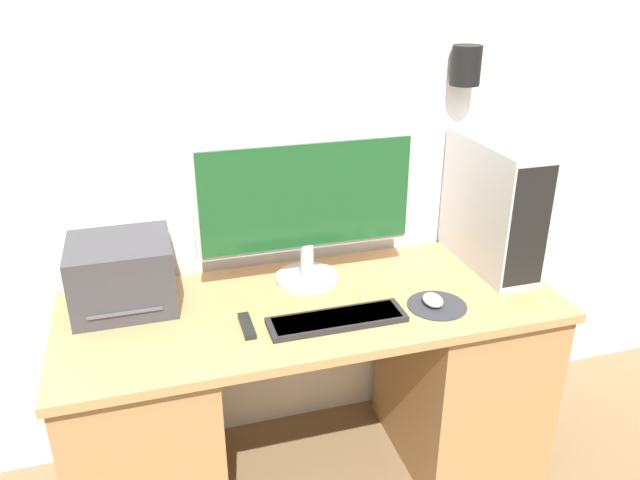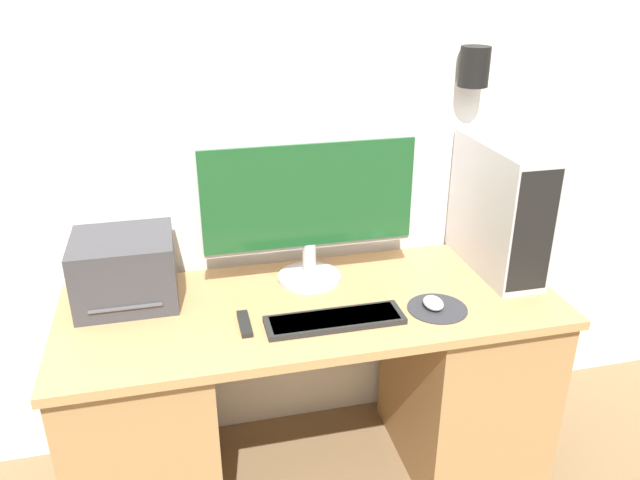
{
  "view_description": "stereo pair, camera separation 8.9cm",
  "coord_description": "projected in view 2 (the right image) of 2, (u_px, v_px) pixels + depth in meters",
  "views": [
    {
      "loc": [
        -0.47,
        -1.36,
        1.72
      ],
      "look_at": [
        0.02,
        0.31,
        0.94
      ],
      "focal_mm": 35.0,
      "sensor_mm": 36.0,
      "label": 1
    },
    {
      "loc": [
        -0.38,
        -1.38,
        1.72
      ],
      "look_at": [
        0.02,
        0.31,
        0.94
      ],
      "focal_mm": 35.0,
      "sensor_mm": 36.0,
      "label": 2
    }
  ],
  "objects": [
    {
      "name": "wall_back",
      "position": [
        288.0,
        84.0,
        2.06
      ],
      "size": [
        6.4,
        0.15,
        2.7
      ],
      "color": "white",
      "rests_on": "ground_plane"
    },
    {
      "name": "desk",
      "position": [
        313.0,
        391.0,
        2.13
      ],
      "size": [
        1.58,
        0.62,
        0.73
      ],
      "color": "tan",
      "rests_on": "ground_plane"
    },
    {
      "name": "monitor",
      "position": [
        309.0,
        201.0,
        2.02
      ],
      "size": [
        0.73,
        0.22,
        0.49
      ],
      "color": "#B7B7BC",
      "rests_on": "desk"
    },
    {
      "name": "keyboard",
      "position": [
        335.0,
        320.0,
        1.87
      ],
      "size": [
        0.42,
        0.12,
        0.02
      ],
      "color": "black",
      "rests_on": "desk"
    },
    {
      "name": "mousepad",
      "position": [
        437.0,
        308.0,
        1.95
      ],
      "size": [
        0.19,
        0.19,
        0.0
      ],
      "color": "#2D2D33",
      "rests_on": "desk"
    },
    {
      "name": "mouse",
      "position": [
        433.0,
        303.0,
        1.94
      ],
      "size": [
        0.06,
        0.08,
        0.03
      ],
      "color": "silver",
      "rests_on": "mousepad"
    },
    {
      "name": "computer_tower",
      "position": [
        499.0,
        208.0,
        2.13
      ],
      "size": [
        0.16,
        0.45,
        0.45
      ],
      "color": "#B2B2B7",
      "rests_on": "desk"
    },
    {
      "name": "printer",
      "position": [
        125.0,
        270.0,
        1.96
      ],
      "size": [
        0.31,
        0.28,
        0.22
      ],
      "color": "#38383D",
      "rests_on": "desk"
    },
    {
      "name": "remote_control",
      "position": [
        245.0,
        324.0,
        1.86
      ],
      "size": [
        0.03,
        0.13,
        0.02
      ],
      "color": "black",
      "rests_on": "desk"
    }
  ]
}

